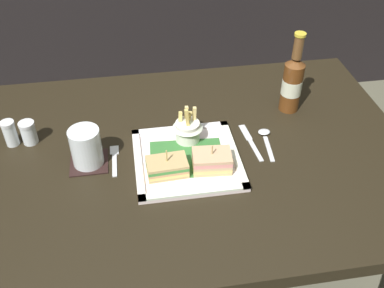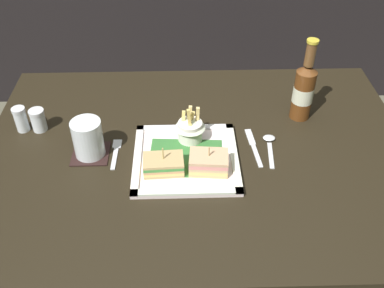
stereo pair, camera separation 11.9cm
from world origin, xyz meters
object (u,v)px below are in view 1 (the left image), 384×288
at_px(fries_cup, 187,128).
at_px(water_glass, 87,149).
at_px(beer_bottle, 292,82).
at_px(dining_table, 197,182).
at_px(sandwich_half_left, 167,167).
at_px(spoon, 265,137).
at_px(knife, 250,141).
at_px(sandwich_half_right, 212,161).
at_px(fork, 114,158).
at_px(square_plate, 187,159).
at_px(salt_shaker, 11,134).
at_px(pepper_shaker, 29,134).

distance_m(fries_cup, water_glass, 0.28).
relative_size(beer_bottle, water_glass, 2.42).
xyz_separation_m(dining_table, sandwich_half_left, (-0.09, -0.09, 0.15)).
bearing_deg(sandwich_half_left, beer_bottle, 30.55).
bearing_deg(spoon, fries_cup, 176.14).
relative_size(knife, spoon, 1.20).
relative_size(sandwich_half_right, fries_cup, 0.95).
relative_size(water_glass, fork, 0.84).
bearing_deg(fork, square_plate, -11.64).
bearing_deg(sandwich_half_left, spoon, 20.44).
xyz_separation_m(fries_cup, beer_bottle, (0.34, 0.12, 0.04)).
relative_size(beer_bottle, salt_shaker, 3.33).
distance_m(water_glass, pepper_shaker, 0.20).
bearing_deg(square_plate, dining_table, 50.73).
height_order(dining_table, water_glass, water_glass).
bearing_deg(salt_shaker, water_glass, -28.65).
relative_size(water_glass, spoon, 0.76).
relative_size(dining_table, square_plate, 4.29).
relative_size(square_plate, salt_shaker, 3.68).
xyz_separation_m(spoon, salt_shaker, (-0.71, 0.09, 0.03)).
xyz_separation_m(square_plate, sandwich_half_right, (0.06, -0.05, 0.03)).
distance_m(square_plate, fries_cup, 0.09).
xyz_separation_m(fork, spoon, (0.43, 0.02, 0.00)).
xyz_separation_m(sandwich_half_right, beer_bottle, (0.29, 0.24, 0.06)).
bearing_deg(beer_bottle, sandwich_half_right, -140.41).
bearing_deg(sandwich_half_left, salt_shaker, 154.57).
bearing_deg(sandwich_half_right, fork, 160.94).
distance_m(fork, knife, 0.38).
relative_size(sandwich_half_right, salt_shaker, 1.38).
distance_m(sandwich_half_left, salt_shaker, 0.46).
bearing_deg(water_glass, dining_table, 1.59).
xyz_separation_m(sandwich_half_right, spoon, (0.18, 0.11, -0.03)).
xyz_separation_m(square_plate, knife, (0.19, 0.06, -0.00)).
bearing_deg(salt_shaker, sandwich_half_left, -25.43).
height_order(dining_table, fries_cup, fries_cup).
relative_size(sandwich_half_right, beer_bottle, 0.41).
bearing_deg(salt_shaker, spoon, -6.99).
bearing_deg(square_plate, salt_shaker, 162.39).
bearing_deg(pepper_shaker, water_glass, -35.35).
distance_m(square_plate, sandwich_half_left, 0.08).
height_order(square_plate, knife, square_plate).
relative_size(sandwich_half_left, fork, 0.85).
xyz_separation_m(sandwich_half_left, water_glass, (-0.20, 0.08, 0.02)).
height_order(square_plate, fork, square_plate).
distance_m(water_glass, fork, 0.08).
height_order(fork, knife, same).
bearing_deg(dining_table, beer_bottle, 25.68).
bearing_deg(sandwich_half_left, pepper_shaker, 151.68).
distance_m(beer_bottle, salt_shaker, 0.83).
height_order(dining_table, knife, knife).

